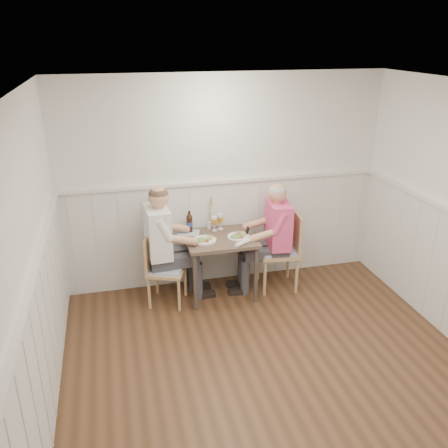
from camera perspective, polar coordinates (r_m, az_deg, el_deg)
The scene contains 16 objects.
ground_plane at distance 4.56m, azimuth 7.23°, elevation -19.32°, with size 4.50×4.50×0.00m, color #442C19.
room_shell at distance 3.74m, azimuth 8.33°, elevation -1.55°, with size 4.04×4.54×2.60m.
wainscot at distance 4.69m, azimuth 4.65°, elevation -7.61°, with size 4.00×4.49×1.34m.
dining_table at distance 5.66m, azimuth -0.49°, elevation -2.63°, with size 0.83×0.70×0.75m.
chair_right at distance 5.92m, azimuth 7.07°, elevation -2.79°, with size 0.51×0.51×0.99m.
chair_left at distance 5.60m, azimuth -7.46°, elevation -5.04°, with size 0.53×0.53×0.87m.
man_in_pink at distance 5.84m, azimuth 6.04°, elevation -2.57°, with size 0.67×0.47×1.39m.
diner_cream at distance 5.58m, azimuth -7.39°, elevation -3.58°, with size 0.69×0.48×1.45m.
plate_man at distance 5.60m, azimuth 1.69°, elevation -1.44°, with size 0.26×0.26×0.07m.
plate_diner at distance 5.50m, azimuth -2.50°, elevation -1.89°, with size 0.28×0.28×0.07m.
beer_glass_a at distance 5.80m, azimuth -0.44°, elevation 0.59°, with size 0.08×0.08×0.20m.
beer_glass_b at distance 5.76m, azimuth -1.17°, elevation 0.35°, with size 0.07×0.07×0.18m.
beer_bottle at distance 5.74m, azimuth -4.18°, elevation 0.16°, with size 0.08×0.08×0.27m.
rolled_napkin at distance 5.42m, azimuth 2.25°, elevation -2.28°, with size 0.22×0.16×0.05m.
grass_vase at distance 5.79m, azimuth -1.82°, elevation 1.24°, with size 0.05×0.05×0.44m.
gingham_mat at distance 5.75m, azimuth -4.29°, elevation -1.06°, with size 0.31×0.27×0.01m.
Camera 1 is at (-1.34, -3.17, 3.00)m, focal length 38.00 mm.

